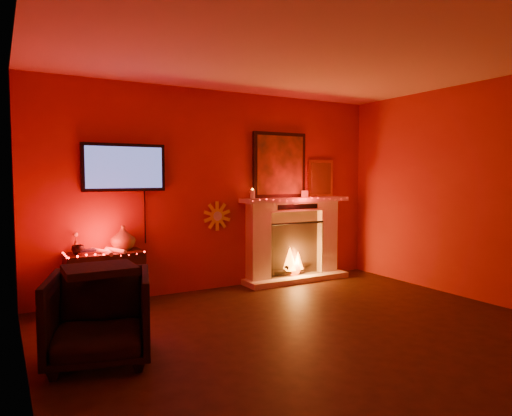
# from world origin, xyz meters

# --- Properties ---
(room) EXTENTS (5.00, 5.00, 5.00)m
(room) POSITION_xyz_m (0.00, 0.00, 1.35)
(room) COLOR black
(room) RESTS_ON ground
(floor) EXTENTS (5.00, 5.00, 0.00)m
(floor) POSITION_xyz_m (0.00, 0.00, 0.00)
(floor) COLOR black
(floor) RESTS_ON ground
(fireplace) EXTENTS (1.72, 0.40, 2.18)m
(fireplace) POSITION_xyz_m (1.14, 2.39, 0.72)
(fireplace) COLOR beige
(fireplace) RESTS_ON floor
(tv) EXTENTS (1.00, 0.07, 1.24)m
(tv) POSITION_xyz_m (-1.30, 2.45, 1.65)
(tv) COLOR black
(tv) RESTS_ON room
(sunburst_clock) EXTENTS (0.40, 0.03, 0.40)m
(sunburst_clock) POSITION_xyz_m (-0.05, 2.48, 1.00)
(sunburst_clock) COLOR yellow
(sunburst_clock) RESTS_ON room
(console_table) EXTENTS (0.87, 0.55, 0.96)m
(console_table) POSITION_xyz_m (-1.58, 2.26, 0.38)
(console_table) COLOR black
(console_table) RESTS_ON floor
(armchair) EXTENTS (1.00, 1.01, 0.75)m
(armchair) POSITION_xyz_m (-1.95, 0.69, 0.38)
(armchair) COLOR black
(armchair) RESTS_ON floor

